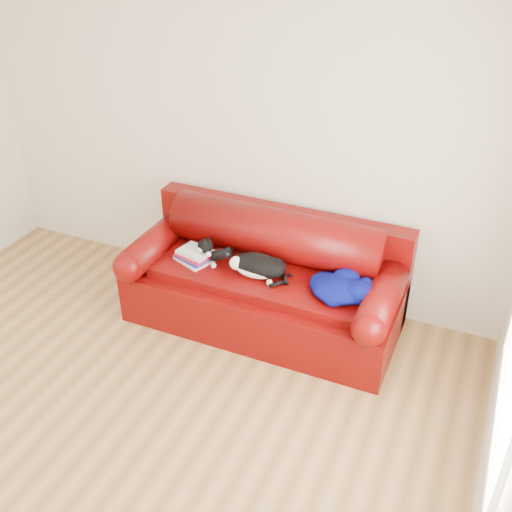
% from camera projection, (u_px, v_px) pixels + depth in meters
% --- Properties ---
extents(ground, '(4.50, 4.50, 0.00)m').
position_uv_depth(ground, '(101.00, 434.00, 3.84)').
color(ground, brown).
rests_on(ground, ground).
extents(room_shell, '(4.52, 4.02, 2.61)m').
position_uv_depth(room_shell, '(77.00, 204.00, 2.93)').
color(room_shell, beige).
rests_on(room_shell, ground).
extents(sofa_base, '(2.10, 0.90, 0.50)m').
position_uv_depth(sofa_base, '(263.00, 297.00, 4.70)').
color(sofa_base, '#3F0203').
rests_on(sofa_base, ground).
extents(sofa_back, '(2.10, 1.01, 0.88)m').
position_uv_depth(sofa_back, '(276.00, 250.00, 4.73)').
color(sofa_back, '#3F0203').
rests_on(sofa_back, ground).
extents(book_stack, '(0.32, 0.29, 0.10)m').
position_uv_depth(book_stack, '(195.00, 256.00, 4.65)').
color(book_stack, beige).
rests_on(book_stack, sofa_base).
extents(cat, '(0.60, 0.26, 0.21)m').
position_uv_depth(cat, '(257.00, 266.00, 4.45)').
color(cat, black).
rests_on(cat, sofa_base).
extents(blanket, '(0.56, 0.46, 0.15)m').
position_uv_depth(blanket, '(342.00, 287.00, 4.25)').
color(blanket, '#020242').
rests_on(blanket, sofa_base).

